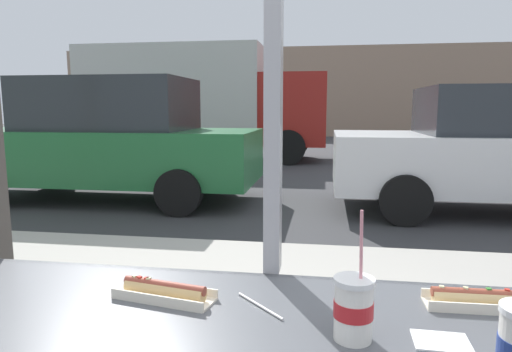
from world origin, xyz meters
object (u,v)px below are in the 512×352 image
at_px(parked_car_green, 108,141).
at_px(hotdog_tray_far, 477,299).
at_px(soda_cup_right, 353,308).
at_px(hotdog_tray_near, 164,291).
at_px(parked_car_white, 504,150).
at_px(box_truck, 199,100).

bearing_deg(parked_car_green, hotdog_tray_far, -55.30).
height_order(soda_cup_right, hotdog_tray_near, soda_cup_right).
relative_size(parked_car_green, parked_car_white, 1.04).
distance_m(soda_cup_right, box_truck, 12.16).
relative_size(hotdog_tray_near, hotdog_tray_far, 1.11).
height_order(hotdog_tray_near, box_truck, box_truck).
xyz_separation_m(hotdog_tray_near, box_truck, (-3.17, 11.44, 0.73)).
bearing_deg(parked_car_white, parked_car_green, 180.00).
height_order(hotdog_tray_near, parked_car_white, parked_car_white).
bearing_deg(parked_car_green, hotdog_tray_near, -61.84).
bearing_deg(box_truck, parked_car_white, -44.64).
distance_m(parked_car_green, parked_car_white, 5.78).
xyz_separation_m(hotdog_tray_far, parked_car_green, (-3.76, 5.43, -0.01)).
xyz_separation_m(parked_car_white, box_truck, (-6.00, 5.93, 0.80)).
distance_m(hotdog_tray_near, hotdog_tray_far, 0.82).
relative_size(soda_cup_right, parked_car_white, 0.07).
xyz_separation_m(soda_cup_right, parked_car_green, (-3.44, 5.65, -0.06)).
bearing_deg(soda_cup_right, hotdog_tray_far, 33.34).
xyz_separation_m(soda_cup_right, hotdog_tray_far, (0.33, 0.21, -0.05)).
relative_size(parked_car_white, box_truck, 0.66).
xyz_separation_m(hotdog_tray_far, parked_car_white, (2.02, 5.43, -0.07)).
bearing_deg(soda_cup_right, box_truck, 107.54).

